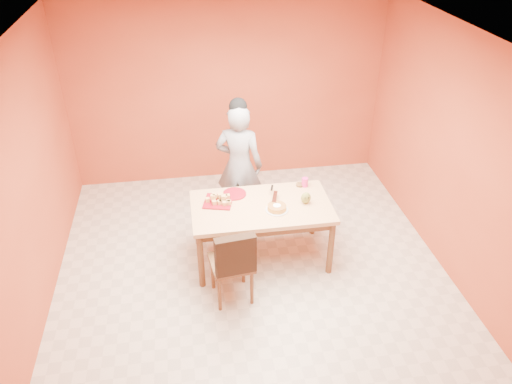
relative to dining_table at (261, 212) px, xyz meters
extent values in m
plane|color=#BCB6A0|center=(-0.14, -0.41, -0.67)|extent=(5.00, 5.00, 0.00)
plane|color=silver|center=(-0.14, -0.41, 2.03)|extent=(5.00, 5.00, 0.00)
plane|color=#BA4B2A|center=(-0.14, 2.09, 0.68)|extent=(4.50, 0.00, 4.50)
plane|color=#BA4B2A|center=(-2.39, -0.41, 0.68)|extent=(0.00, 5.00, 5.00)
plane|color=#BA4B2A|center=(2.11, -0.41, 0.68)|extent=(0.00, 5.00, 5.00)
cube|color=tan|center=(0.00, 0.00, 0.07)|extent=(1.60, 0.90, 0.05)
cube|color=brown|center=(0.00, 0.00, -0.01)|extent=(1.48, 0.78, 0.10)
cylinder|color=brown|center=(-0.74, -0.39, -0.31)|extent=(0.07, 0.07, 0.71)
cylinder|color=brown|center=(-0.74, 0.39, -0.31)|extent=(0.07, 0.07, 0.71)
cylinder|color=brown|center=(0.74, -0.39, -0.31)|extent=(0.07, 0.07, 0.71)
cylinder|color=brown|center=(0.74, 0.39, -0.31)|extent=(0.07, 0.07, 0.71)
imported|color=gray|center=(-0.15, 0.84, 0.16)|extent=(0.70, 0.57, 1.66)
cube|color=maroon|center=(-0.48, 0.14, 0.10)|extent=(0.39, 0.39, 0.02)
cylinder|color=maroon|center=(-0.28, 0.28, 0.10)|extent=(0.30, 0.30, 0.02)
cylinder|color=silver|center=(0.16, -0.12, 0.10)|extent=(0.33, 0.33, 0.01)
cylinder|color=gold|center=(0.16, -0.12, 0.13)|extent=(0.27, 0.27, 0.05)
cube|color=white|center=(0.17, 0.06, 0.16)|extent=(0.12, 0.25, 0.01)
ellipsoid|color=olive|center=(0.51, -0.04, 0.17)|extent=(0.13, 0.11, 0.14)
cylinder|color=#E0217A|center=(0.59, 0.33, 0.15)|extent=(0.10, 0.10, 0.11)
cylinder|color=#36230E|center=(0.53, 0.35, 0.11)|extent=(0.09, 0.09, 0.03)
camera|label=1|loc=(-0.80, -4.68, 3.25)|focal=35.00mm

